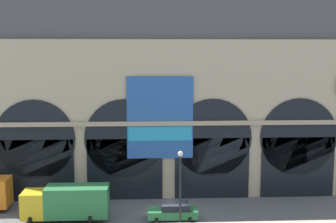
# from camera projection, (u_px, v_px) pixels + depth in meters

# --- Properties ---
(ground_plane) EXTENTS (200.00, 200.00, 0.00)m
(ground_plane) POSITION_uv_depth(u_px,v_px,m) (171.00, 217.00, 39.52)
(ground_plane) COLOR slate
(station_building) EXTENTS (45.93, 4.76, 20.79)m
(station_building) POSITION_uv_depth(u_px,v_px,m) (168.00, 99.00, 45.26)
(station_building) COLOR #BCAD8C
(station_building) RESTS_ON ground
(box_truck_midwest) EXTENTS (7.50, 2.91, 3.12)m
(box_truck_midwest) POSITION_uv_depth(u_px,v_px,m) (67.00, 202.00, 38.38)
(box_truck_midwest) COLOR gold
(box_truck_midwest) RESTS_ON ground
(car_center) EXTENTS (4.40, 2.22, 1.55)m
(car_center) POSITION_uv_depth(u_px,v_px,m) (173.00, 211.00, 38.62)
(car_center) COLOR #2D7A42
(car_center) RESTS_ON ground
(street_lamp_quayside) EXTENTS (0.44, 0.44, 6.90)m
(street_lamp_quayside) POSITION_uv_depth(u_px,v_px,m) (180.00, 181.00, 35.44)
(street_lamp_quayside) COLOR black
(street_lamp_quayside) RESTS_ON ground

